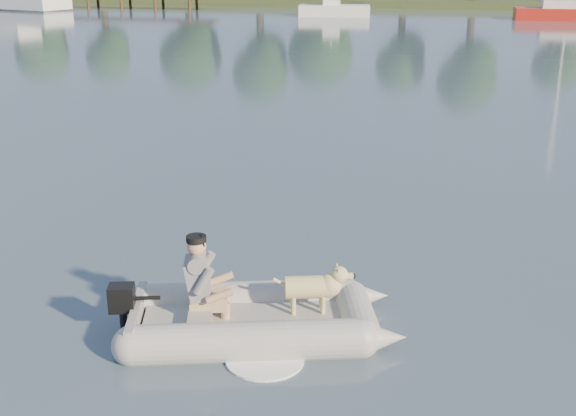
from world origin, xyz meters
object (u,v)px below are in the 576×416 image
(dock, at_px, (115,2))
(sailboat, at_px, (574,13))
(dinghy, at_px, (256,289))
(man, at_px, (200,275))
(motorboat, at_px, (335,2))
(dog, at_px, (308,291))

(dock, bearing_deg, sailboat, -7.39)
(dinghy, distance_m, man, 0.65)
(motorboat, distance_m, sailboat, 16.54)
(dog, relative_size, motorboat, 0.16)
(dock, relative_size, dinghy, 4.12)
(dog, bearing_deg, man, 180.00)
(dock, height_order, sailboat, sailboat)
(dock, height_order, dinghy, dinghy)
(dinghy, relative_size, sailboat, 0.40)
(dock, distance_m, dinghy, 57.96)
(dinghy, height_order, man, man)
(dock, bearing_deg, dog, -62.56)
(dinghy, bearing_deg, motorboat, 81.81)
(dock, distance_m, dog, 58.02)
(man, relative_size, dog, 1.16)
(dinghy, height_order, motorboat, motorboat)
(dog, xyz_separation_m, sailboat, (9.42, 46.80, 0.02))
(dock, xyz_separation_m, sailboat, (36.16, -4.69, -0.04))
(man, xyz_separation_m, dog, (1.16, 0.34, -0.23))
(dog, bearing_deg, dock, 101.25)
(dock, relative_size, motorboat, 3.38)
(dock, distance_m, motorboat, 20.25)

